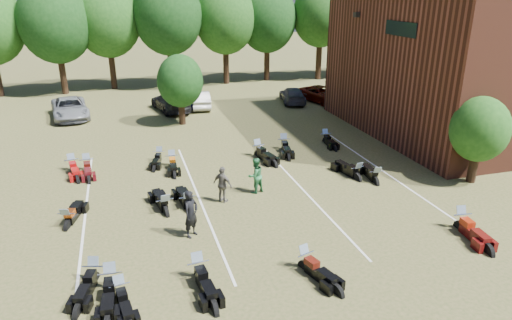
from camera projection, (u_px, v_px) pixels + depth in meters
name	position (u px, v px, depth m)	size (l,w,h in m)	color
ground	(281.00, 219.00, 19.35)	(160.00, 160.00, 0.00)	brown
car_2	(70.00, 108.00, 33.99)	(2.45, 5.31, 1.48)	gray
car_3	(171.00, 102.00, 35.94)	(2.05, 5.04, 1.46)	black
car_4	(181.00, 100.00, 36.87)	(1.56, 3.89, 1.32)	#0C1258
car_5	(200.00, 99.00, 36.92)	(1.43, 4.09, 1.35)	#B4B3AF
car_6	(321.00, 94.00, 38.78)	(2.16, 4.68, 1.30)	#601005
car_7	(292.00, 95.00, 38.54)	(1.79, 4.39, 1.27)	#36363B
person_black	(191.00, 214.00, 17.68)	(0.71, 0.46, 1.94)	black
person_green	(255.00, 176.00, 21.54)	(0.84, 0.65, 1.73)	#296F3E
person_grey	(223.00, 185.00, 20.58)	(1.00, 0.42, 1.71)	#5C584F
motorcycle_0	(95.00, 282.00, 15.21)	(0.71, 2.24, 1.25)	black
motorcycle_1	(121.00, 300.00, 14.34)	(0.67, 2.09, 1.17)	black
motorcycle_2	(112.00, 291.00, 14.77)	(0.77, 2.43, 1.36)	black
motorcycle_3	(199.00, 279.00, 15.35)	(0.77, 2.42, 1.35)	black
motorcycle_5	(305.00, 269.00, 15.89)	(0.72, 2.27, 1.26)	black
motorcycle_6	(460.00, 229.00, 18.50)	(0.80, 2.50, 1.39)	#500C0B
motorcycle_8	(68.00, 228.00, 18.63)	(0.73, 2.29, 1.28)	black
motorcycle_9	(166.00, 214.00, 19.73)	(0.79, 2.46, 1.37)	black
motorcycle_10	(188.00, 211.00, 20.04)	(0.76, 2.38, 1.33)	black
motorcycle_12	(356.00, 180.00, 23.27)	(0.78, 2.44, 1.36)	black
motorcycle_13	(375.00, 184.00, 22.80)	(0.75, 2.34, 1.31)	black
motorcycle_14	(88.00, 171.00, 24.41)	(0.74, 2.33, 1.30)	#480A10
motorcycle_15	(73.00, 171.00, 24.39)	(0.75, 2.34, 1.31)	#9C0B0C
motorcycle_16	(160.00, 161.00, 25.76)	(0.66, 2.06, 1.15)	black
motorcycle_17	(173.00, 166.00, 25.03)	(0.72, 2.25, 1.25)	black
motorcycle_18	(258.00, 156.00, 26.48)	(0.80, 2.51, 1.40)	black
motorcycle_19	(284.00, 150.00, 27.57)	(0.77, 2.43, 1.36)	black
motorcycle_20	(325.00, 142.00, 28.82)	(0.68, 2.14, 1.19)	black
tree_line	(169.00, 20.00, 42.82)	(56.00, 6.00, 9.79)	black
young_tree_near_building	(480.00, 129.00, 22.06)	(2.80, 2.80, 4.16)	black
young_tree_midfield	(180.00, 81.00, 31.60)	(3.20, 3.20, 4.70)	black
parking_lines	(199.00, 198.00, 21.24)	(20.10, 14.00, 0.01)	silver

